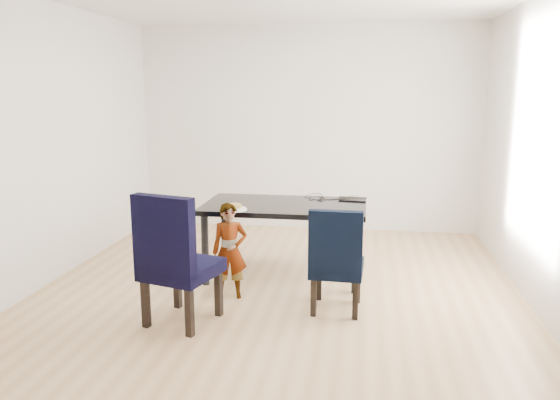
% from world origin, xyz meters
% --- Properties ---
extents(floor, '(4.50, 5.00, 0.01)m').
position_xyz_m(floor, '(0.00, 0.00, -0.01)').
color(floor, tan).
rests_on(floor, ground).
extents(wall_back, '(4.50, 0.01, 2.70)m').
position_xyz_m(wall_back, '(0.00, 2.50, 1.35)').
color(wall_back, silver).
rests_on(wall_back, ground).
extents(wall_front, '(4.50, 0.01, 2.70)m').
position_xyz_m(wall_front, '(0.00, -2.50, 1.35)').
color(wall_front, white).
rests_on(wall_front, ground).
extents(wall_left, '(0.01, 5.00, 2.70)m').
position_xyz_m(wall_left, '(-2.25, 0.00, 1.35)').
color(wall_left, silver).
rests_on(wall_left, ground).
extents(wall_right, '(0.01, 5.00, 2.70)m').
position_xyz_m(wall_right, '(2.25, 0.00, 1.35)').
color(wall_right, white).
rests_on(wall_right, ground).
extents(dining_table, '(1.60, 0.90, 0.75)m').
position_xyz_m(dining_table, '(0.00, 0.50, 0.38)').
color(dining_table, black).
rests_on(dining_table, floor).
extents(chair_left, '(0.65, 0.66, 1.09)m').
position_xyz_m(chair_left, '(-0.66, -0.72, 0.54)').
color(chair_left, black).
rests_on(chair_left, floor).
extents(chair_right, '(0.46, 0.47, 0.91)m').
position_xyz_m(chair_right, '(0.57, -0.28, 0.46)').
color(chair_right, black).
rests_on(chair_right, floor).
extents(child, '(0.37, 0.29, 0.87)m').
position_xyz_m(child, '(-0.40, -0.15, 0.44)').
color(child, '#DA5012').
rests_on(child, floor).
extents(plate, '(0.26, 0.26, 0.01)m').
position_xyz_m(plate, '(-0.43, 0.15, 0.76)').
color(plate, white).
rests_on(plate, dining_table).
extents(sandwich, '(0.15, 0.08, 0.06)m').
position_xyz_m(sandwich, '(-0.42, 0.15, 0.79)').
color(sandwich, olive).
rests_on(sandwich, plate).
extents(laptop, '(0.30, 0.21, 0.02)m').
position_xyz_m(laptop, '(0.66, 0.85, 0.76)').
color(laptop, black).
rests_on(laptop, dining_table).
extents(cable_tangle, '(0.16, 0.16, 0.01)m').
position_xyz_m(cable_tangle, '(0.29, 0.77, 0.75)').
color(cable_tangle, black).
rests_on(cable_tangle, dining_table).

